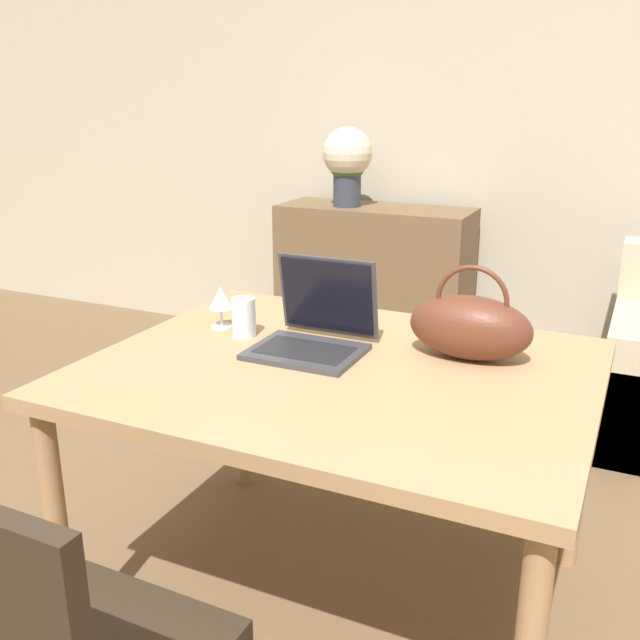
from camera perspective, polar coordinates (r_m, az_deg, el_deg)
The scene contains 8 objects.
wall_back at distance 3.89m, azimuth 17.15°, elevation 15.37°, with size 10.00×0.06×2.70m.
dining_table at distance 1.96m, azimuth 1.59°, elevation -5.74°, with size 1.33×1.07×0.75m.
sideboard at distance 3.91m, azimuth 4.31°, elevation 2.60°, with size 1.03×0.40×0.88m.
laptop at distance 2.04m, azimuth -0.30°, elevation -0.40°, with size 0.31×0.30×0.25m.
drinking_glass at distance 2.16m, azimuth -6.13°, elevation 0.23°, with size 0.07×0.07×0.12m.
wine_glass at distance 2.23m, azimuth -7.95°, elevation 1.62°, with size 0.07×0.07×0.13m.
handbag at distance 1.99m, azimuth 11.93°, elevation -0.49°, with size 0.34×0.17×0.27m.
flower_vase at distance 3.81m, azimuth 2.21°, elevation 12.66°, with size 0.26×0.26×0.41m.
Camera 1 is at (0.57, -1.09, 1.46)m, focal length 40.00 mm.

